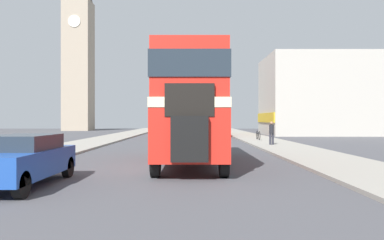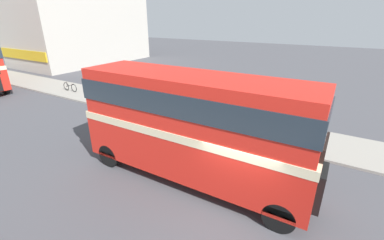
# 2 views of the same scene
# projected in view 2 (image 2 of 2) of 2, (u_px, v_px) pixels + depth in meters

# --- Properties ---
(ground_plane) EXTENTS (120.00, 120.00, 0.00)m
(ground_plane) POSITION_uv_depth(u_px,v_px,m) (238.00, 209.00, 8.88)
(ground_plane) COLOR #47474C
(sidewalk_right) EXTENTS (3.50, 120.00, 0.12)m
(sidewalk_right) POSITION_uv_depth(u_px,v_px,m) (283.00, 136.00, 14.24)
(sidewalk_right) COLOR gray
(sidewalk_right) RESTS_ON ground_plane
(double_decker_bus) EXTENTS (2.44, 9.33, 4.29)m
(double_decker_bus) POSITION_uv_depth(u_px,v_px,m) (193.00, 121.00, 9.69)
(double_decker_bus) COLOR red
(double_decker_bus) RESTS_ON ground_plane
(pedestrian_walking) EXTENTS (0.31, 0.31, 1.55)m
(pedestrian_walking) POSITION_uv_depth(u_px,v_px,m) (119.00, 92.00, 19.09)
(pedestrian_walking) COLOR #282833
(pedestrian_walking) RESTS_ON sidewalk_right
(bicycle_on_pavement) EXTENTS (0.05, 1.76, 0.78)m
(bicycle_on_pavement) POSITION_uv_depth(u_px,v_px,m) (70.00, 87.00, 22.40)
(bicycle_on_pavement) COLOR black
(bicycle_on_pavement) RESTS_ON sidewalk_right
(shop_building_block) EXTENTS (17.18, 9.98, 9.16)m
(shop_building_block) POSITION_uv_depth(u_px,v_px,m) (81.00, 29.00, 36.25)
(shop_building_block) COLOR #B2ADA3
(shop_building_block) RESTS_ON ground_plane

